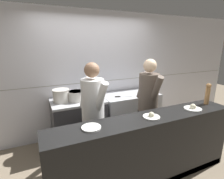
{
  "coord_description": "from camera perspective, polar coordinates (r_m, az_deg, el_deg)",
  "views": [
    {
      "loc": [
        -1.21,
        -2.09,
        1.96
      ],
      "look_at": [
        0.04,
        0.66,
        1.15
      ],
      "focal_mm": 28.0,
      "sensor_mm": 36.0,
      "label": 1
    }
  ],
  "objects": [
    {
      "name": "ground_plane",
      "position": [
        3.11,
        4.82,
        -24.11
      ],
      "size": [
        14.0,
        14.0,
        0.0
      ],
      "primitive_type": "plane",
      "color": "#7F705B"
    },
    {
      "name": "wall_back_tiled",
      "position": [
        3.78,
        -5.4,
        4.88
      ],
      "size": [
        8.0,
        0.06,
        2.6
      ],
      "color": "silver",
      "rests_on": "ground_plane"
    },
    {
      "name": "oven_range",
      "position": [
        3.53,
        -10.83,
        -10.42
      ],
      "size": [
        0.99,
        0.71,
        0.92
      ],
      "color": "#38383D",
      "rests_on": "ground_plane"
    },
    {
      "name": "prep_counter",
      "position": [
        3.93,
        5.79,
        -7.78
      ],
      "size": [
        1.22,
        0.65,
        0.89
      ],
      "color": "#B7BABF",
      "rests_on": "ground_plane"
    },
    {
      "name": "pass_counter",
      "position": [
        2.66,
        11.22,
        -18.77
      ],
      "size": [
        2.75,
        0.45,
        0.99
      ],
      "color": "black",
      "rests_on": "ground_plane"
    },
    {
      "name": "stock_pot",
      "position": [
        3.27,
        -16.31,
        -1.87
      ],
      "size": [
        0.3,
        0.3,
        0.24
      ],
      "color": "beige",
      "rests_on": "oven_range"
    },
    {
      "name": "sauce_pot",
      "position": [
        3.28,
        -11.57,
        -2.0
      ],
      "size": [
        0.31,
        0.31,
        0.19
      ],
      "color": "beige",
      "rests_on": "oven_range"
    },
    {
      "name": "braising_pot",
      "position": [
        3.36,
        -6.09,
        -1.52
      ],
      "size": [
        0.29,
        0.29,
        0.17
      ],
      "color": "#2D2D33",
      "rests_on": "oven_range"
    },
    {
      "name": "chefs_knife",
      "position": [
        3.57,
        3.25,
        -2.32
      ],
      "size": [
        0.35,
        0.12,
        0.02
      ],
      "color": "#B7BABF",
      "rests_on": "prep_counter"
    },
    {
      "name": "plated_dish_main",
      "position": [
        2.11,
        -6.79,
        -12.22
      ],
      "size": [
        0.23,
        0.23,
        0.02
      ],
      "color": "white",
      "rests_on": "pass_counter"
    },
    {
      "name": "plated_dish_appetiser",
      "position": [
        2.42,
        12.75,
        -8.48
      ],
      "size": [
        0.23,
        0.23,
        0.08
      ],
      "color": "white",
      "rests_on": "pass_counter"
    },
    {
      "name": "plated_dish_dessert",
      "position": [
        2.91,
        24.88,
        -5.5
      ],
      "size": [
        0.25,
        0.25,
        0.09
      ],
      "color": "white",
      "rests_on": "pass_counter"
    },
    {
      "name": "pepper_mill",
      "position": [
        3.21,
        28.76,
        -1.09
      ],
      "size": [
        0.08,
        0.08,
        0.35
      ],
      "color": "#AD7A47",
      "rests_on": "pass_counter"
    },
    {
      "name": "chef_head_cook",
      "position": [
        2.71,
        -6.21,
        -7.17
      ],
      "size": [
        0.42,
        0.74,
        1.69
      ],
      "rotation": [
        0.0,
        0.0,
        0.24
      ],
      "color": "black",
      "rests_on": "ground_plane"
    },
    {
      "name": "chef_sous",
      "position": [
        3.16,
        11.67,
        -4.0
      ],
      "size": [
        0.37,
        0.74,
        1.7
      ],
      "rotation": [
        0.0,
        0.0,
        -0.07
      ],
      "color": "black",
      "rests_on": "ground_plane"
    }
  ]
}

